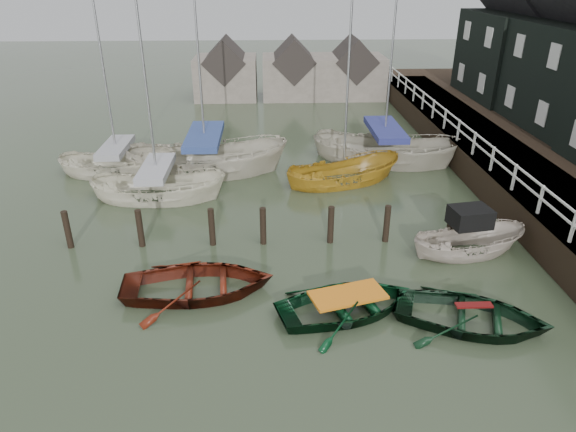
{
  "coord_description": "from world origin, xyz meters",
  "views": [
    {
      "loc": [
        -0.98,
        -13.12,
        8.92
      ],
      "look_at": [
        -0.35,
        2.33,
        1.4
      ],
      "focal_mm": 32.0,
      "sensor_mm": 36.0,
      "label": 1
    }
  ],
  "objects_px": {
    "rowboat_red": "(199,293)",
    "sailboat_a": "(159,197)",
    "sailboat_d": "(383,160)",
    "sailboat_c": "(343,182)",
    "rowboat_dkgreen": "(470,325)",
    "sailboat_e": "(119,173)",
    "motorboat": "(467,250)",
    "sailboat_b": "(207,171)",
    "rowboat_green": "(347,312)"
  },
  "relations": [
    {
      "from": "rowboat_red",
      "to": "rowboat_green",
      "type": "xyz_separation_m",
      "value": [
        4.34,
        -1.16,
        0.0
      ]
    },
    {
      "from": "rowboat_dkgreen",
      "to": "sailboat_c",
      "type": "distance_m",
      "value": 10.79
    },
    {
      "from": "sailboat_d",
      "to": "sailboat_e",
      "type": "height_order",
      "value": "sailboat_d"
    },
    {
      "from": "sailboat_a",
      "to": "sailboat_d",
      "type": "bearing_deg",
      "value": -64.78
    },
    {
      "from": "motorboat",
      "to": "sailboat_e",
      "type": "bearing_deg",
      "value": 50.6
    },
    {
      "from": "rowboat_red",
      "to": "rowboat_green",
      "type": "height_order",
      "value": "rowboat_red"
    },
    {
      "from": "motorboat",
      "to": "sailboat_b",
      "type": "bearing_deg",
      "value": 40.73
    },
    {
      "from": "rowboat_green",
      "to": "sailboat_d",
      "type": "bearing_deg",
      "value": -32.52
    },
    {
      "from": "rowboat_red",
      "to": "sailboat_d",
      "type": "distance_m",
      "value": 13.91
    },
    {
      "from": "rowboat_green",
      "to": "motorboat",
      "type": "distance_m",
      "value": 5.62
    },
    {
      "from": "rowboat_green",
      "to": "motorboat",
      "type": "height_order",
      "value": "motorboat"
    },
    {
      "from": "sailboat_d",
      "to": "rowboat_green",
      "type": "bearing_deg",
      "value": -175.14
    },
    {
      "from": "rowboat_red",
      "to": "sailboat_d",
      "type": "relative_size",
      "value": 0.39
    },
    {
      "from": "rowboat_dkgreen",
      "to": "sailboat_d",
      "type": "xyz_separation_m",
      "value": [
        0.32,
        13.25,
        0.06
      ]
    },
    {
      "from": "rowboat_red",
      "to": "motorboat",
      "type": "relative_size",
      "value": 1.08
    },
    {
      "from": "sailboat_b",
      "to": "sailboat_c",
      "type": "xyz_separation_m",
      "value": [
        6.4,
        -1.58,
        -0.05
      ]
    },
    {
      "from": "sailboat_c",
      "to": "sailboat_d",
      "type": "bearing_deg",
      "value": -59.55
    },
    {
      "from": "sailboat_c",
      "to": "rowboat_red",
      "type": "bearing_deg",
      "value": 129.83
    },
    {
      "from": "rowboat_red",
      "to": "sailboat_e",
      "type": "bearing_deg",
      "value": 21.25
    },
    {
      "from": "sailboat_c",
      "to": "sailboat_d",
      "type": "height_order",
      "value": "sailboat_d"
    },
    {
      "from": "sailboat_a",
      "to": "sailboat_e",
      "type": "distance_m",
      "value": 3.87
    },
    {
      "from": "rowboat_dkgreen",
      "to": "motorboat",
      "type": "distance_m",
      "value": 4.12
    },
    {
      "from": "rowboat_red",
      "to": "motorboat",
      "type": "xyz_separation_m",
      "value": [
        8.97,
        2.03,
        0.11
      ]
    },
    {
      "from": "sailboat_a",
      "to": "sailboat_d",
      "type": "distance_m",
      "value": 11.32
    },
    {
      "from": "rowboat_red",
      "to": "sailboat_a",
      "type": "distance_m",
      "value": 7.62
    },
    {
      "from": "sailboat_e",
      "to": "motorboat",
      "type": "bearing_deg",
      "value": -116.34
    },
    {
      "from": "sailboat_d",
      "to": "sailboat_c",
      "type": "bearing_deg",
      "value": 159.03
    },
    {
      "from": "motorboat",
      "to": "sailboat_c",
      "type": "height_order",
      "value": "sailboat_c"
    },
    {
      "from": "sailboat_a",
      "to": "sailboat_e",
      "type": "bearing_deg",
      "value": 42.8
    },
    {
      "from": "rowboat_red",
      "to": "rowboat_green",
      "type": "distance_m",
      "value": 4.49
    },
    {
      "from": "rowboat_dkgreen",
      "to": "sailboat_c",
      "type": "relative_size",
      "value": 0.44
    },
    {
      "from": "rowboat_green",
      "to": "sailboat_b",
      "type": "bearing_deg",
      "value": 7.97
    },
    {
      "from": "sailboat_a",
      "to": "sailboat_d",
      "type": "xyz_separation_m",
      "value": [
        10.52,
        4.19,
        -0.01
      ]
    },
    {
      "from": "motorboat",
      "to": "sailboat_d",
      "type": "bearing_deg",
      "value": -3.15
    },
    {
      "from": "rowboat_dkgreen",
      "to": "sailboat_e",
      "type": "distance_m",
      "value": 17.47
    },
    {
      "from": "sailboat_c",
      "to": "sailboat_e",
      "type": "bearing_deg",
      "value": 64.61
    },
    {
      "from": "sailboat_d",
      "to": "rowboat_dkgreen",
      "type": "bearing_deg",
      "value": -160.27
    },
    {
      "from": "rowboat_red",
      "to": "rowboat_dkgreen",
      "type": "bearing_deg",
      "value": -108.49
    },
    {
      "from": "rowboat_dkgreen",
      "to": "motorboat",
      "type": "bearing_deg",
      "value": 1.17
    },
    {
      "from": "motorboat",
      "to": "sailboat_d",
      "type": "height_order",
      "value": "sailboat_d"
    },
    {
      "from": "rowboat_green",
      "to": "rowboat_dkgreen",
      "type": "xyz_separation_m",
      "value": [
        3.34,
        -0.72,
        0.0
      ]
    },
    {
      "from": "sailboat_b",
      "to": "sailboat_d",
      "type": "relative_size",
      "value": 1.12
    },
    {
      "from": "motorboat",
      "to": "sailboat_d",
      "type": "distance_m",
      "value": 9.39
    },
    {
      "from": "rowboat_dkgreen",
      "to": "sailboat_b",
      "type": "height_order",
      "value": "sailboat_b"
    },
    {
      "from": "sailboat_d",
      "to": "sailboat_e",
      "type": "relative_size",
      "value": 1.28
    },
    {
      "from": "rowboat_red",
      "to": "sailboat_d",
      "type": "bearing_deg",
      "value": -39.87
    },
    {
      "from": "rowboat_dkgreen",
      "to": "sailboat_b",
      "type": "distance_m",
      "value": 14.83
    },
    {
      "from": "sailboat_a",
      "to": "sailboat_e",
      "type": "relative_size",
      "value": 1.11
    },
    {
      "from": "rowboat_red",
      "to": "motorboat",
      "type": "height_order",
      "value": "motorboat"
    },
    {
      "from": "rowboat_red",
      "to": "sailboat_e",
      "type": "relative_size",
      "value": 0.5
    }
  ]
}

